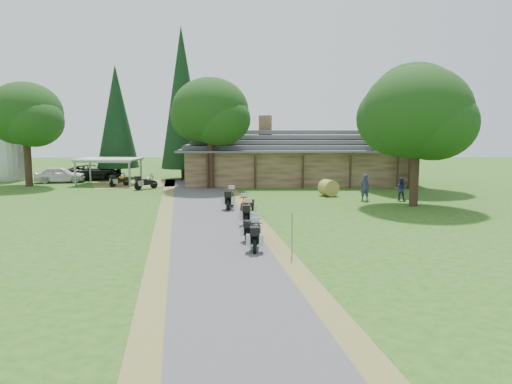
{
  "coord_description": "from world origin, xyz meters",
  "views": [
    {
      "loc": [
        1.53,
        -22.18,
        5.32
      ],
      "look_at": [
        1.89,
        5.42,
        1.6
      ],
      "focal_mm": 35.0,
      "sensor_mm": 36.0,
      "label": 1
    }
  ],
  "objects_px": {
    "carport": "(109,171)",
    "motorcycle_carport_a": "(119,180)",
    "silo": "(10,143)",
    "motorcycle_row_d": "(246,206)",
    "motorcycle_row_e": "(230,198)",
    "motorcycle_row_a": "(255,235)",
    "motorcycle_row_b": "(253,227)",
    "car_dark_suv": "(93,168)",
    "lodge": "(298,156)",
    "motorcycle_carport_b": "(146,181)",
    "car_white_sedan": "(60,172)",
    "hay_bale": "(329,188)",
    "motorcycle_row_c": "(248,212)"
  },
  "relations": [
    {
      "from": "carport",
      "to": "car_dark_suv",
      "type": "height_order",
      "value": "carport"
    },
    {
      "from": "silo",
      "to": "motorcycle_row_d",
      "type": "xyz_separation_m",
      "value": [
        23.08,
        -20.18,
        -2.93
      ]
    },
    {
      "from": "silo",
      "to": "motorcycle_carport_b",
      "type": "relative_size",
      "value": 3.75
    },
    {
      "from": "motorcycle_row_a",
      "to": "motorcycle_row_b",
      "type": "xyz_separation_m",
      "value": [
        -0.08,
        1.83,
        -0.06
      ]
    },
    {
      "from": "motorcycle_row_d",
      "to": "motorcycle_row_e",
      "type": "distance_m",
      "value": 3.08
    },
    {
      "from": "motorcycle_carport_a",
      "to": "hay_bale",
      "type": "distance_m",
      "value": 18.34
    },
    {
      "from": "carport",
      "to": "motorcycle_row_e",
      "type": "bearing_deg",
      "value": -43.22
    },
    {
      "from": "car_white_sedan",
      "to": "motorcycle_row_c",
      "type": "bearing_deg",
      "value": -150.13
    },
    {
      "from": "lodge",
      "to": "carport",
      "type": "distance_m",
      "value": 17.23
    },
    {
      "from": "lodge",
      "to": "car_dark_suv",
      "type": "xyz_separation_m",
      "value": [
        -19.68,
        2.37,
        -1.33
      ]
    },
    {
      "from": "motorcycle_row_d",
      "to": "motorcycle_carport_a",
      "type": "bearing_deg",
      "value": 20.89
    },
    {
      "from": "car_white_sedan",
      "to": "motorcycle_carport_a",
      "type": "distance_m",
      "value": 6.96
    },
    {
      "from": "motorcycle_row_b",
      "to": "motorcycle_carport_b",
      "type": "bearing_deg",
      "value": 44.69
    },
    {
      "from": "motorcycle_row_e",
      "to": "motorcycle_carport_a",
      "type": "bearing_deg",
      "value": 47.48
    },
    {
      "from": "car_dark_suv",
      "to": "motorcycle_row_a",
      "type": "height_order",
      "value": "car_dark_suv"
    },
    {
      "from": "carport",
      "to": "hay_bale",
      "type": "bearing_deg",
      "value": -16.21
    },
    {
      "from": "car_white_sedan",
      "to": "motorcycle_carport_b",
      "type": "height_order",
      "value": "car_white_sedan"
    },
    {
      "from": "motorcycle_row_c",
      "to": "motorcycle_row_e",
      "type": "xyz_separation_m",
      "value": [
        -1.14,
        5.1,
        0.04
      ]
    },
    {
      "from": "motorcycle_row_b",
      "to": "motorcycle_row_d",
      "type": "distance_m",
      "value": 5.89
    },
    {
      "from": "car_white_sedan",
      "to": "motorcycle_row_b",
      "type": "distance_m",
      "value": 29.48
    },
    {
      "from": "car_white_sedan",
      "to": "motorcycle_row_a",
      "type": "relative_size",
      "value": 3.01
    },
    {
      "from": "carport",
      "to": "car_white_sedan",
      "type": "xyz_separation_m",
      "value": [
        -4.96,
        1.44,
        -0.23
      ]
    },
    {
      "from": "carport",
      "to": "motorcycle_carport_a",
      "type": "bearing_deg",
      "value": -43.75
    },
    {
      "from": "carport",
      "to": "car_dark_suv",
      "type": "bearing_deg",
      "value": 130.59
    },
    {
      "from": "lodge",
      "to": "silo",
      "type": "bearing_deg",
      "value": 174.54
    },
    {
      "from": "car_dark_suv",
      "to": "motorcycle_carport_b",
      "type": "distance_m",
      "value": 9.78
    },
    {
      "from": "motorcycle_row_a",
      "to": "motorcycle_carport_a",
      "type": "xyz_separation_m",
      "value": [
        -11.59,
        22.34,
        -0.06
      ]
    },
    {
      "from": "lodge",
      "to": "motorcycle_row_d",
      "type": "relative_size",
      "value": 11.31
    },
    {
      "from": "carport",
      "to": "car_white_sedan",
      "type": "distance_m",
      "value": 5.17
    },
    {
      "from": "carport",
      "to": "motorcycle_carport_a",
      "type": "distance_m",
      "value": 2.12
    },
    {
      "from": "carport",
      "to": "motorcycle_carport_b",
      "type": "height_order",
      "value": "carport"
    },
    {
      "from": "car_white_sedan",
      "to": "car_dark_suv",
      "type": "relative_size",
      "value": 0.97
    },
    {
      "from": "lodge",
      "to": "motorcycle_carport_b",
      "type": "xyz_separation_m",
      "value": [
        -13.11,
        -4.85,
        -1.8
      ]
    },
    {
      "from": "motorcycle_row_b",
      "to": "motorcycle_carport_a",
      "type": "distance_m",
      "value": 23.52
    },
    {
      "from": "silo",
      "to": "motorcycle_row_e",
      "type": "bearing_deg",
      "value": -38.11
    },
    {
      "from": "motorcycle_carport_a",
      "to": "lodge",
      "type": "bearing_deg",
      "value": -37.87
    },
    {
      "from": "lodge",
      "to": "motorcycle_carport_a",
      "type": "height_order",
      "value": "lodge"
    },
    {
      "from": "lodge",
      "to": "motorcycle_row_b",
      "type": "distance_m",
      "value": 23.87
    },
    {
      "from": "motorcycle_row_a",
      "to": "motorcycle_carport_b",
      "type": "distance_m",
      "value": 22.24
    },
    {
      "from": "silo",
      "to": "car_white_sedan",
      "type": "height_order",
      "value": "silo"
    },
    {
      "from": "lodge",
      "to": "car_white_sedan",
      "type": "height_order",
      "value": "lodge"
    },
    {
      "from": "motorcycle_row_a",
      "to": "carport",
      "type": "bearing_deg",
      "value": 30.33
    },
    {
      "from": "silo",
      "to": "hay_bale",
      "type": "distance_m",
      "value": 31.6
    },
    {
      "from": "lodge",
      "to": "silo",
      "type": "xyz_separation_m",
      "value": [
        -27.75,
        2.65,
        1.12
      ]
    },
    {
      "from": "motorcycle_row_a",
      "to": "hay_bale",
      "type": "height_order",
      "value": "motorcycle_row_a"
    },
    {
      "from": "lodge",
      "to": "motorcycle_row_a",
      "type": "height_order",
      "value": "lodge"
    },
    {
      "from": "car_dark_suv",
      "to": "motorcycle_carport_a",
      "type": "xyz_separation_m",
      "value": [
        3.86,
        -5.27,
        -0.54
      ]
    },
    {
      "from": "car_white_sedan",
      "to": "hay_bale",
      "type": "bearing_deg",
      "value": -122.66
    },
    {
      "from": "carport",
      "to": "motorcycle_row_b",
      "type": "relative_size",
      "value": 3.18
    },
    {
      "from": "car_dark_suv",
      "to": "motorcycle_carport_a",
      "type": "height_order",
      "value": "car_dark_suv"
    }
  ]
}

